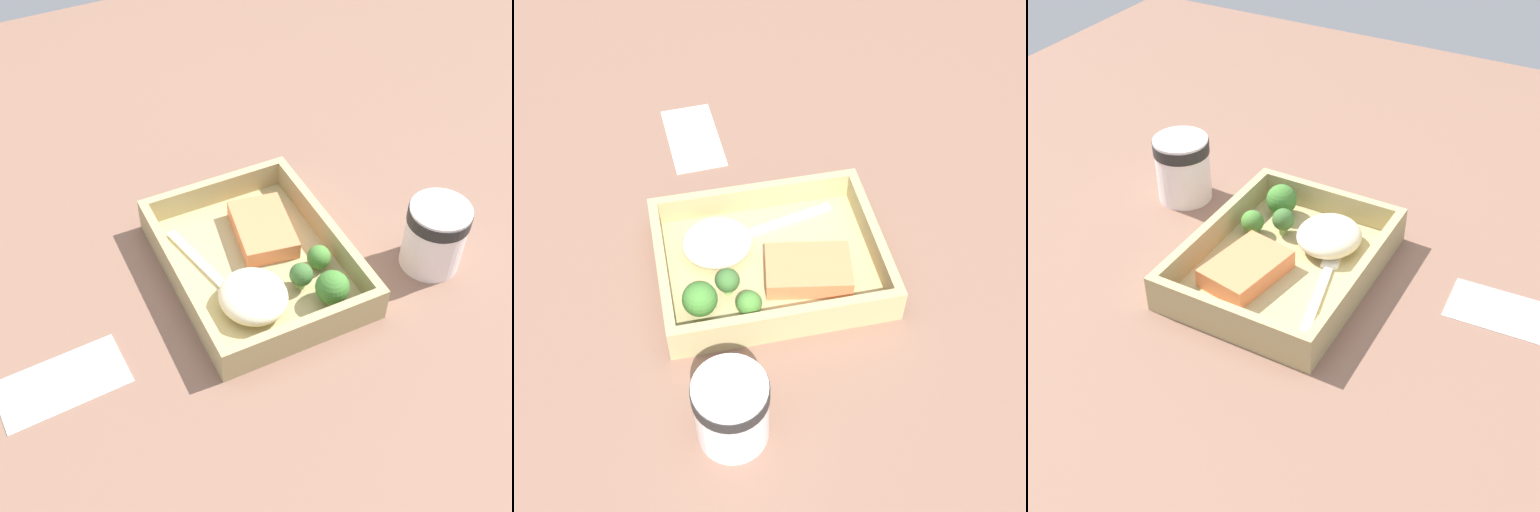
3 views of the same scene
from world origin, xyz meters
TOP-DOWN VIEW (x-y plane):
  - ground_plane at (0.00, 0.00)cm, footprint 160.00×160.00cm
  - takeout_tray at (0.00, 0.00)cm, footprint 28.29×22.00cm
  - tray_rim at (0.00, 0.00)cm, footprint 28.29×22.00cm
  - salmon_fillet at (-4.22, 3.04)cm, footprint 11.69×8.94cm
  - mashed_potatoes at (6.21, -3.36)cm, footprint 9.07×8.48cm
  - broccoli_floret_1 at (5.98, 3.38)cm, footprint 3.01×3.01cm
  - broccoli_floret_2 at (9.69, 5.68)cm, footprint 4.27×4.27cm
  - broccoli_floret_3 at (4.01, 7.02)cm, footprint 3.11×3.11cm
  - fork at (-1.24, -6.12)cm, footprint 15.78×5.07cm
  - paper_cup at (8.57, 21.35)cm, footprint 8.04×8.04cm
  - receipt_slip at (6.13, -27.67)cm, footprint 8.32×15.12cm

SIDE VIEW (x-z plane):
  - ground_plane at x=0.00cm, z-range -2.00..0.00cm
  - receipt_slip at x=6.13cm, z-range 0.00..0.24cm
  - takeout_tray at x=0.00cm, z-range 0.00..1.20cm
  - fork at x=-1.24cm, z-range 1.20..1.64cm
  - salmon_fillet at x=-4.22cm, z-range 1.20..3.76cm
  - mashed_potatoes at x=6.21cm, z-range 1.20..4.86cm
  - broccoli_floret_3 at x=4.01cm, z-range 1.32..4.81cm
  - tray_rim at x=0.00cm, z-range 1.20..5.00cm
  - broccoli_floret_1 at x=5.98cm, z-range 1.50..5.32cm
  - broccoli_floret_2 at x=9.69cm, z-range 1.34..6.07cm
  - paper_cup at x=8.57cm, z-range 0.57..10.20cm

